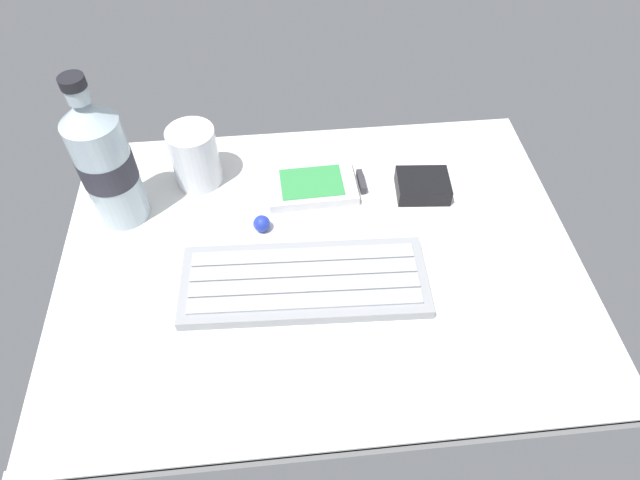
{
  "coord_description": "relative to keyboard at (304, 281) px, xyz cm",
  "views": [
    {
      "loc": [
        -4.09,
        -41.02,
        53.22
      ],
      "look_at": [
        0.0,
        0.0,
        3.0
      ],
      "focal_mm": 30.39,
      "sensor_mm": 36.0,
      "label": 1
    }
  ],
  "objects": [
    {
      "name": "ground_plane",
      "position": [
        2.29,
        4.03,
        -1.79
      ],
      "size": [
        64.0,
        48.0,
        2.8
      ],
      "color": "silver"
    },
    {
      "name": "keyboard",
      "position": [
        0.0,
        0.0,
        0.0
      ],
      "size": [
        29.45,
        12.24,
        1.7
      ],
      "color": "#93969B",
      "rests_on": "ground_plane"
    },
    {
      "name": "handheld_device",
      "position": [
        2.95,
        15.77,
        -0.08
      ],
      "size": [
        12.99,
        8.01,
        1.5
      ],
      "color": "silver",
      "rests_on": "ground_plane"
    },
    {
      "name": "juice_cup",
      "position": [
        -13.08,
        19.35,
        3.1
      ],
      "size": [
        6.4,
        6.4,
        8.5
      ],
      "color": "silver",
      "rests_on": "ground_plane"
    },
    {
      "name": "water_bottle",
      "position": [
        -22.68,
        13.97,
        8.2
      ],
      "size": [
        6.73,
        6.73,
        20.8
      ],
      "color": "silver",
      "rests_on": "ground_plane"
    },
    {
      "name": "charger_block",
      "position": [
        17.24,
        13.84,
        0.39
      ],
      "size": [
        7.44,
        6.16,
        2.4
      ],
      "primitive_type": "cube",
      "rotation": [
        0.0,
        0.0,
        -0.08
      ],
      "color": "black",
      "rests_on": "ground_plane"
    },
    {
      "name": "trackball_mouse",
      "position": [
        -4.71,
        9.26,
        0.29
      ],
      "size": [
        2.2,
        2.2,
        2.2
      ],
      "primitive_type": "sphere",
      "color": "#2338B2",
      "rests_on": "ground_plane"
    }
  ]
}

